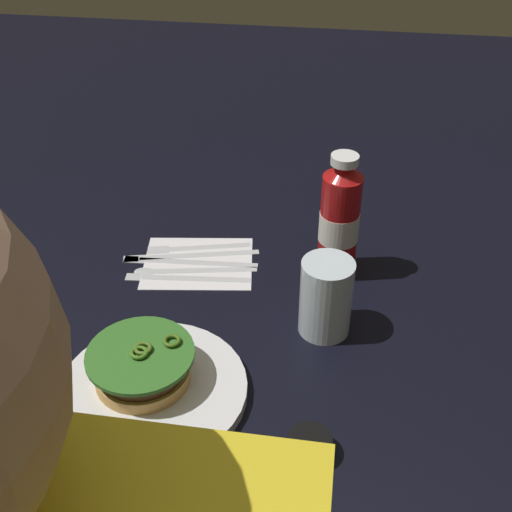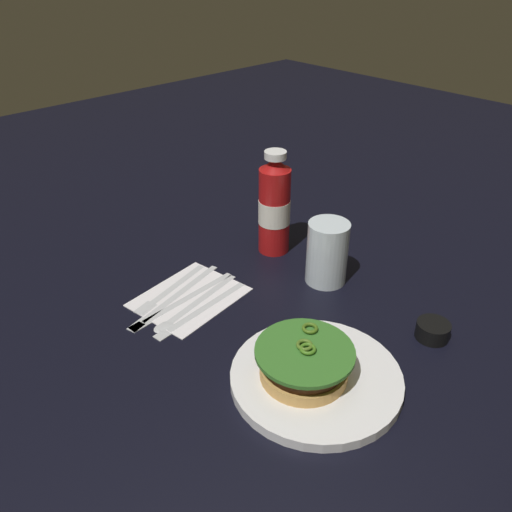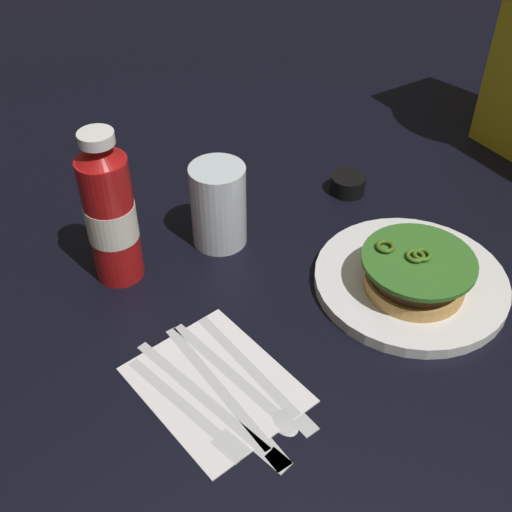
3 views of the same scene
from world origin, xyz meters
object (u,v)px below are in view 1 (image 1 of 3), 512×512
napkin (198,263)px  fork_utensil (189,247)px  butter_knife (182,254)px  spoon_utensil (178,269)px  table_knife (180,277)px  condiment_cup (309,446)px  dinner_plate (153,390)px  burger_sandwich (142,365)px  ketchup_bottle (339,221)px  steak_knife (181,260)px  water_glass (326,297)px

napkin → fork_utensil: fork_utensil is taller
butter_knife → spoon_utensil: (-0.00, 0.04, 0.00)m
spoon_utensil → table_knife: (-0.01, 0.02, 0.00)m
condiment_cup → table_knife: size_ratio=0.26×
dinner_plate → table_knife: (0.03, -0.24, -0.00)m
dinner_plate → burger_sandwich: (0.01, -0.01, 0.03)m
ketchup_bottle → table_knife: ketchup_bottle is taller
napkin → steak_knife: bearing=3.7°
napkin → table_knife: size_ratio=0.88×
butter_knife → burger_sandwich: bearing=94.2°
condiment_cup → spoon_utensil: bearing=-53.3°
burger_sandwich → spoon_utensil: burger_sandwich is taller
napkin → butter_knife: butter_knife is taller
spoon_utensil → water_glass: bearing=157.4°
dinner_plate → table_knife: dinner_plate is taller
condiment_cup → table_knife: bearing=-52.5°
spoon_utensil → napkin: bearing=-134.7°
dinner_plate → ketchup_bottle: 0.38m
burger_sandwich → water_glass: size_ratio=1.18×
dinner_plate → spoon_utensil: (0.03, -0.26, -0.00)m
table_knife → water_glass: bearing=160.7°
ketchup_bottle → condiment_cup: size_ratio=3.94×
butter_knife → spoon_utensil: 0.04m
steak_knife → table_knife: 0.04m
ketchup_bottle → condiment_cup: 0.37m
burger_sandwich → ketchup_bottle: ketchup_bottle is taller
ketchup_bottle → table_knife: 0.27m
fork_utensil → steak_knife: bearing=84.7°
fork_utensil → steak_knife: 0.04m
burger_sandwich → table_knife: 0.23m
napkin → table_knife: (0.02, 0.04, 0.00)m
water_glass → napkin: size_ratio=0.66×
burger_sandwich → fork_utensil: size_ratio=0.80×
dinner_plate → spoon_utensil: 0.26m
fork_utensil → condiment_cup: bearing=121.5°
fork_utensil → table_knife: size_ratio=0.86×
burger_sandwich → ketchup_bottle: 0.37m
burger_sandwich → dinner_plate: bearing=143.8°
burger_sandwich → ketchup_bottle: size_ratio=0.67×
fork_utensil → spoon_utensil: bearing=87.3°
burger_sandwich → ketchup_bottle: bearing=-128.7°
water_glass → condiment_cup: water_glass is taller
spoon_utensil → dinner_plate: bearing=97.2°
ketchup_bottle → condiment_cup: bearing=88.2°
butter_knife → table_knife: (-0.01, 0.06, 0.00)m
napkin → butter_knife: 0.03m
ketchup_bottle → spoon_utensil: 0.27m
burger_sandwich → napkin: (-0.01, -0.27, -0.04)m
spoon_utensil → burger_sandwich: bearing=94.1°
ketchup_bottle → fork_utensil: 0.26m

